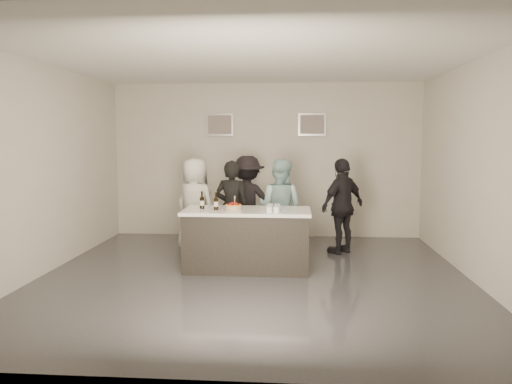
% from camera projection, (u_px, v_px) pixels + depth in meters
% --- Properties ---
extents(floor, '(6.00, 6.00, 0.00)m').
position_uv_depth(floor, '(253.00, 277.00, 6.99)').
color(floor, '#3D3D42').
rests_on(floor, ground).
extents(ceiling, '(6.00, 6.00, 0.00)m').
position_uv_depth(ceiling, '(253.00, 59.00, 6.66)').
color(ceiling, white).
extents(wall_back, '(6.00, 0.04, 3.00)m').
position_uv_depth(wall_back, '(266.00, 160.00, 9.80)').
color(wall_back, beige).
rests_on(wall_back, ground).
extents(wall_front, '(6.00, 0.04, 3.00)m').
position_uv_depth(wall_front, '(222.00, 197.00, 3.85)').
color(wall_front, beige).
rests_on(wall_front, ground).
extents(wall_left, '(0.04, 6.00, 3.00)m').
position_uv_depth(wall_left, '(42.00, 170.00, 7.05)').
color(wall_left, beige).
rests_on(wall_left, ground).
extents(wall_right, '(0.04, 6.00, 3.00)m').
position_uv_depth(wall_right, '(479.00, 172.00, 6.60)').
color(wall_right, beige).
rests_on(wall_right, ground).
extents(picture_left, '(0.54, 0.04, 0.44)m').
position_uv_depth(picture_left, '(220.00, 125.00, 9.76)').
color(picture_left, '#B2B2B7').
rests_on(picture_left, wall_back).
extents(picture_right, '(0.54, 0.04, 0.44)m').
position_uv_depth(picture_right, '(312.00, 124.00, 9.63)').
color(picture_right, '#B2B2B7').
rests_on(picture_right, wall_back).
extents(bar_counter, '(1.86, 0.86, 0.90)m').
position_uv_depth(bar_counter, '(247.00, 240.00, 7.37)').
color(bar_counter, white).
rests_on(bar_counter, ground).
extents(cake, '(0.24, 0.24, 0.07)m').
position_uv_depth(cake, '(233.00, 207.00, 7.27)').
color(cake, orange).
rests_on(cake, bar_counter).
extents(beer_bottle_a, '(0.07, 0.07, 0.26)m').
position_uv_depth(beer_bottle_a, '(202.00, 200.00, 7.38)').
color(beer_bottle_a, black).
rests_on(beer_bottle_a, bar_counter).
extents(beer_bottle_b, '(0.07, 0.07, 0.26)m').
position_uv_depth(beer_bottle_b, '(216.00, 201.00, 7.27)').
color(beer_bottle_b, black).
rests_on(beer_bottle_b, bar_counter).
extents(tumbler_cluster, '(0.19, 0.40, 0.08)m').
position_uv_depth(tumbler_cluster, '(273.00, 208.00, 7.21)').
color(tumbler_cluster, orange).
rests_on(tumbler_cluster, bar_counter).
extents(candles, '(0.24, 0.08, 0.01)m').
position_uv_depth(candles, '(225.00, 212.00, 7.09)').
color(candles, pink).
rests_on(candles, bar_counter).
extents(person_main_black, '(0.65, 0.49, 1.59)m').
position_uv_depth(person_main_black, '(232.00, 209.00, 8.06)').
color(person_main_black, black).
rests_on(person_main_black, ground).
extents(person_main_blue, '(0.94, 0.84, 1.60)m').
position_uv_depth(person_main_blue, '(280.00, 207.00, 8.26)').
color(person_main_blue, '#A0CED2').
rests_on(person_main_blue, ground).
extents(person_guest_left, '(0.93, 0.82, 1.60)m').
position_uv_depth(person_guest_left, '(195.00, 205.00, 8.52)').
color(person_guest_left, silver).
rests_on(person_guest_left, ground).
extents(person_guest_right, '(0.96, 0.93, 1.61)m').
position_uv_depth(person_guest_right, '(343.00, 206.00, 8.39)').
color(person_guest_right, black).
rests_on(person_guest_right, ground).
extents(person_guest_back, '(1.06, 0.62, 1.63)m').
position_uv_depth(person_guest_back, '(247.00, 202.00, 8.87)').
color(person_guest_back, black).
rests_on(person_guest_back, ground).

